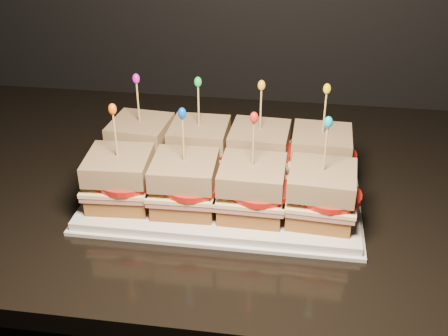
# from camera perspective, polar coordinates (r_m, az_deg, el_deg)

# --- Properties ---
(granite_slab) EXTENTS (2.24, 0.71, 0.03)m
(granite_slab) POSITION_cam_1_polar(r_m,az_deg,el_deg) (0.99, -4.86, -1.32)
(granite_slab) COLOR black
(granite_slab) RESTS_ON cabinet
(platter) EXTENTS (0.42, 0.26, 0.02)m
(platter) POSITION_cam_1_polar(r_m,az_deg,el_deg) (0.91, -0.00, -2.52)
(platter) COLOR silver
(platter) RESTS_ON granite_slab
(platter_rim) EXTENTS (0.43, 0.27, 0.01)m
(platter_rim) POSITION_cam_1_polar(r_m,az_deg,el_deg) (0.91, -0.00, -2.84)
(platter_rim) COLOR silver
(platter_rim) RESTS_ON granite_slab
(sandwich_0_bread_bot) EXTENTS (0.10, 0.10, 0.03)m
(sandwich_0_bread_bot) POSITION_cam_1_polar(r_m,az_deg,el_deg) (0.98, -8.28, 1.14)
(sandwich_0_bread_bot) COLOR brown
(sandwich_0_bread_bot) RESTS_ON platter
(sandwich_0_ham) EXTENTS (0.11, 0.10, 0.01)m
(sandwich_0_ham) POSITION_cam_1_polar(r_m,az_deg,el_deg) (0.97, -8.35, 2.01)
(sandwich_0_ham) COLOR #BC625C
(sandwich_0_ham) RESTS_ON sandwich_0_bread_bot
(sandwich_0_cheese) EXTENTS (0.11, 0.11, 0.01)m
(sandwich_0_cheese) POSITION_cam_1_polar(r_m,az_deg,el_deg) (0.96, -8.38, 2.38)
(sandwich_0_cheese) COLOR #FFEBAB
(sandwich_0_cheese) RESTS_ON sandwich_0_ham
(sandwich_0_tomato) EXTENTS (0.09, 0.09, 0.01)m
(sandwich_0_tomato) POSITION_cam_1_polar(r_m,az_deg,el_deg) (0.95, -7.81, 2.57)
(sandwich_0_tomato) COLOR red
(sandwich_0_tomato) RESTS_ON sandwich_0_cheese
(sandwich_0_bread_top) EXTENTS (0.10, 0.10, 0.03)m
(sandwich_0_bread_top) POSITION_cam_1_polar(r_m,az_deg,el_deg) (0.95, -8.50, 3.86)
(sandwich_0_bread_top) COLOR #4E280C
(sandwich_0_bread_top) RESTS_ON sandwich_0_tomato
(sandwich_0_pick) EXTENTS (0.00, 0.00, 0.09)m
(sandwich_0_pick) POSITION_cam_1_polar(r_m,az_deg,el_deg) (0.93, -8.71, 6.39)
(sandwich_0_pick) COLOR tan
(sandwich_0_pick) RESTS_ON sandwich_0_bread_top
(sandwich_0_frill) EXTENTS (0.01, 0.01, 0.02)m
(sandwich_0_frill) POSITION_cam_1_polar(r_m,az_deg,el_deg) (0.92, -8.92, 8.97)
(sandwich_0_frill) COLOR #CE13B4
(sandwich_0_frill) RESTS_ON sandwich_0_pick
(sandwich_1_bread_bot) EXTENTS (0.09, 0.09, 0.03)m
(sandwich_1_bread_bot) POSITION_cam_1_polar(r_m,az_deg,el_deg) (0.95, -2.47, 0.74)
(sandwich_1_bread_bot) COLOR brown
(sandwich_1_bread_bot) RESTS_ON platter
(sandwich_1_ham) EXTENTS (0.10, 0.10, 0.01)m
(sandwich_1_ham) POSITION_cam_1_polar(r_m,az_deg,el_deg) (0.95, -2.49, 1.62)
(sandwich_1_ham) COLOR #BC625C
(sandwich_1_ham) RESTS_ON sandwich_1_bread_bot
(sandwich_1_cheese) EXTENTS (0.10, 0.10, 0.01)m
(sandwich_1_cheese) POSITION_cam_1_polar(r_m,az_deg,el_deg) (0.94, -2.50, 2.00)
(sandwich_1_cheese) COLOR #FFEBAB
(sandwich_1_cheese) RESTS_ON sandwich_1_ham
(sandwich_1_tomato) EXTENTS (0.09, 0.09, 0.01)m
(sandwich_1_tomato) POSITION_cam_1_polar(r_m,az_deg,el_deg) (0.93, -1.85, 2.18)
(sandwich_1_tomato) COLOR red
(sandwich_1_tomato) RESTS_ON sandwich_1_cheese
(sandwich_1_bread_top) EXTENTS (0.09, 0.09, 0.03)m
(sandwich_1_bread_top) POSITION_cam_1_polar(r_m,az_deg,el_deg) (0.93, -2.54, 3.51)
(sandwich_1_bread_top) COLOR #4E280C
(sandwich_1_bread_top) RESTS_ON sandwich_1_tomato
(sandwich_1_pick) EXTENTS (0.00, 0.00, 0.09)m
(sandwich_1_pick) POSITION_cam_1_polar(r_m,az_deg,el_deg) (0.91, -2.60, 6.10)
(sandwich_1_pick) COLOR tan
(sandwich_1_pick) RESTS_ON sandwich_1_bread_top
(sandwich_1_frill) EXTENTS (0.01, 0.01, 0.02)m
(sandwich_1_frill) POSITION_cam_1_polar(r_m,az_deg,el_deg) (0.89, -2.67, 8.74)
(sandwich_1_frill) COLOR green
(sandwich_1_frill) RESTS_ON sandwich_1_pick
(sandwich_2_bread_bot) EXTENTS (0.10, 0.10, 0.03)m
(sandwich_2_bread_bot) POSITION_cam_1_polar(r_m,az_deg,el_deg) (0.94, 3.55, 0.31)
(sandwich_2_bread_bot) COLOR brown
(sandwich_2_bread_bot) RESTS_ON platter
(sandwich_2_ham) EXTENTS (0.11, 0.10, 0.01)m
(sandwich_2_ham) POSITION_cam_1_polar(r_m,az_deg,el_deg) (0.93, 3.58, 1.20)
(sandwich_2_ham) COLOR #BC625C
(sandwich_2_ham) RESTS_ON sandwich_2_bread_bot
(sandwich_2_cheese) EXTENTS (0.11, 0.10, 0.01)m
(sandwich_2_cheese) POSITION_cam_1_polar(r_m,az_deg,el_deg) (0.93, 3.59, 1.58)
(sandwich_2_cheese) COLOR #FFEBAB
(sandwich_2_cheese) RESTS_ON sandwich_2_ham
(sandwich_2_tomato) EXTENTS (0.09, 0.09, 0.01)m
(sandwich_2_tomato) POSITION_cam_1_polar(r_m,az_deg,el_deg) (0.92, 4.32, 1.76)
(sandwich_2_tomato) COLOR red
(sandwich_2_tomato) RESTS_ON sandwich_2_cheese
(sandwich_2_bread_top) EXTENTS (0.10, 0.10, 0.03)m
(sandwich_2_bread_top) POSITION_cam_1_polar(r_m,az_deg,el_deg) (0.92, 3.65, 3.11)
(sandwich_2_bread_top) COLOR #4E280C
(sandwich_2_bread_top) RESTS_ON sandwich_2_tomato
(sandwich_2_pick) EXTENTS (0.00, 0.00, 0.09)m
(sandwich_2_pick) POSITION_cam_1_polar(r_m,az_deg,el_deg) (0.90, 3.74, 5.72)
(sandwich_2_pick) COLOR tan
(sandwich_2_pick) RESTS_ON sandwich_2_bread_top
(sandwich_2_frill) EXTENTS (0.01, 0.01, 0.02)m
(sandwich_2_frill) POSITION_cam_1_polar(r_m,az_deg,el_deg) (0.88, 3.84, 8.39)
(sandwich_2_frill) COLOR #FAA619
(sandwich_2_frill) RESTS_ON sandwich_2_pick
(sandwich_3_bread_bot) EXTENTS (0.09, 0.09, 0.03)m
(sandwich_3_bread_bot) POSITION_cam_1_polar(r_m,az_deg,el_deg) (0.94, 9.64, -0.12)
(sandwich_3_bread_bot) COLOR brown
(sandwich_3_bread_bot) RESTS_ON platter
(sandwich_3_ham) EXTENTS (0.10, 0.10, 0.01)m
(sandwich_3_ham) POSITION_cam_1_polar(r_m,az_deg,el_deg) (0.93, 9.73, 0.76)
(sandwich_3_ham) COLOR #BC625C
(sandwich_3_ham) RESTS_ON sandwich_3_bread_bot
(sandwich_3_cheese) EXTENTS (0.11, 0.10, 0.01)m
(sandwich_3_cheese) POSITION_cam_1_polar(r_m,az_deg,el_deg) (0.93, 9.76, 1.14)
(sandwich_3_cheese) COLOR #FFEBAB
(sandwich_3_cheese) RESTS_ON sandwich_3_ham
(sandwich_3_tomato) EXTENTS (0.09, 0.09, 0.01)m
(sandwich_3_tomato) POSITION_cam_1_polar(r_m,az_deg,el_deg) (0.92, 10.55, 1.32)
(sandwich_3_tomato) COLOR red
(sandwich_3_tomato) RESTS_ON sandwich_3_cheese
(sandwich_3_bread_top) EXTENTS (0.10, 0.10, 0.03)m
(sandwich_3_bread_top) POSITION_cam_1_polar(r_m,az_deg,el_deg) (0.92, 9.91, 2.66)
(sandwich_3_bread_top) COLOR #4E280C
(sandwich_3_bread_top) RESTS_ON sandwich_3_tomato
(sandwich_3_pick) EXTENTS (0.00, 0.00, 0.09)m
(sandwich_3_pick) POSITION_cam_1_polar(r_m,az_deg,el_deg) (0.90, 10.16, 5.27)
(sandwich_3_pick) COLOR tan
(sandwich_3_pick) RESTS_ON sandwich_3_bread_top
(sandwich_3_frill) EXTENTS (0.01, 0.01, 0.02)m
(sandwich_3_frill) POSITION_cam_1_polar(r_m,az_deg,el_deg) (0.88, 10.42, 7.93)
(sandwich_3_frill) COLOR #EDE406
(sandwich_3_frill) RESTS_ON sandwich_3_pick
(sandwich_4_bread_bot) EXTENTS (0.10, 0.10, 0.03)m
(sandwich_4_bread_bot) POSITION_cam_1_polar(r_m,az_deg,el_deg) (0.88, -10.36, -2.62)
(sandwich_4_bread_bot) COLOR brown
(sandwich_4_bread_bot) RESTS_ON platter
(sandwich_4_ham) EXTENTS (0.11, 0.10, 0.01)m
(sandwich_4_ham) POSITION_cam_1_polar(r_m,az_deg,el_deg) (0.87, -10.46, -1.69)
(sandwich_4_ham) COLOR #BC625C
(sandwich_4_ham) RESTS_ON sandwich_4_bread_bot
(sandwich_4_cheese) EXTENTS (0.11, 0.10, 0.01)m
(sandwich_4_cheese) POSITION_cam_1_polar(r_m,az_deg,el_deg) (0.87, -10.50, -1.30)
(sandwich_4_cheese) COLOR #FFEBAB
(sandwich_4_cheese) RESTS_ON sandwich_4_ham
(sandwich_4_tomato) EXTENTS (0.09, 0.09, 0.01)m
(sandwich_4_tomato) POSITION_cam_1_polar(r_m,az_deg,el_deg) (0.85, -9.90, -1.14)
(sandwich_4_tomato) COLOR red
(sandwich_4_tomato) RESTS_ON sandwich_4_cheese
(sandwich_4_bread_top) EXTENTS (0.10, 0.10, 0.03)m
(sandwich_4_bread_top) POSITION_cam_1_polar(r_m,az_deg,el_deg) (0.85, -10.67, 0.31)
(sandwich_4_bread_top) COLOR #4E280C
(sandwich_4_bread_top) RESTS_ON sandwich_4_tomato
(sandwich_4_pick) EXTENTS (0.00, 0.00, 0.09)m
(sandwich_4_pick) POSITION_cam_1_polar(r_m,az_deg,el_deg) (0.83, -10.97, 3.06)
(sandwich_4_pick) COLOR tan
(sandwich_4_pick) RESTS_ON sandwich_4_bread_top
(sandwich_4_frill) EXTENTS (0.01, 0.01, 0.02)m
(sandwich_4_frill) POSITION_cam_1_polar(r_m,az_deg,el_deg) (0.81, -11.27, 5.89)
(sandwich_4_frill) COLOR orange
(sandwich_4_frill) RESTS_ON sandwich_4_pick
(sandwich_5_bread_bot) EXTENTS (0.09, 0.09, 0.03)m
(sandwich_5_bread_bot) POSITION_cam_1_polar(r_m,az_deg,el_deg) (0.85, -3.92, -3.18)
(sandwich_5_bread_bot) COLOR brown
(sandwich_5_bread_bot) RESTS_ON platter
(sandwich_5_ham) EXTENTS (0.10, 0.10, 0.01)m
(sandwich_5_ham) POSITION_cam_1_polar(r_m,az_deg,el_deg) (0.84, -3.96, -2.23)
(sandwich_5_ham) COLOR #BC625C
(sandwich_5_ham) RESTS_ON sandwich_5_bread_bot
(sandwich_5_cheese) EXTENTS (0.11, 0.10, 0.01)m
(sandwich_5_cheese) POSITION_cam_1_polar(r_m,az_deg,el_deg) (0.84, -3.98, -1.82)
(sandwich_5_cheese) COLOR #FFEBAB
(sandwich_5_cheese) RESTS_ON sandwich_5_ham
(sandwich_5_tomato) EXTENTS (0.09, 0.09, 0.01)m
(sandwich_5_tomato) POSITION_cam_1_polar(r_m,az_deg,el_deg) (0.83, -3.27, -1.66)
(sandwich_5_tomato) COLOR red
(sandwich_5_tomato) RESTS_ON sandwich_5_cheese
(sandwich_5_bread_top) EXTENTS (0.10, 0.10, 0.03)m
(sandwich_5_bread_top) POSITION_cam_1_polar(r_m,az_deg,el_deg) (0.83, -4.05, -0.18)
(sandwich_5_bread_top) COLOR #4E280C
(sandwich_5_bread_top) RESTS_ON sandwich_5_tomato
(sandwich_5_pick) EXTENTS (0.00, 0.00, 0.09)m
(sandwich_5_pick) POSITION_cam_1_polar(r_m,az_deg,el_deg) (0.80, -4.16, 2.64)
(sandwich_5_pick) COLOR tan
(sandwich_5_pick) RESTS_ON sandwich_5_bread_top
(sandwich_5_frill) EXTENTS (0.01, 0.01, 0.02)m
(sandwich_5_frill) POSITION_cam_1_polar(r_m,az_deg,el_deg) (0.78, -4.28, 5.57)
(sandwich_5_frill) COLOR blue
(sandwich_5_frill) RESTS_ON sandwich_5_pick
(sandwich_6_bread_bot) EXTENTS (0.09, 0.09, 0.03)m
(sandwich_6_bread_bot) POSITION_cam_1_polar(r_m,az_deg,el_deg) (0.84, 2.81, -3.71)
(sandwich_6_bread_bot) COLOR brown
(sandwich_6_bread_bot) RESTS_ON platter
(sandwich_6_ham) EXTENTS (0.10, 0.10, 0.01)m
(sandwich_6_ham) POSITION_cam_1_polar(r_m,az_deg,el_deg) (0.83, 2.84, -2.76)
(sandwich_6_ham) COLOR #BC625C
(sandwich_6_ham) RESTS_ON sandwich_6_bread_bot
(sandwich_6_cheese) EXTENTS (0.10, 0.10, 0.01)m
(sandwich_6_cheese) POSITION_cam_1_polar(r_m,az_deg,el_deg) (0.83, 2.85, -2.35)
(sandwich_6_cheese) COLOR #FFEBAB
(sandwich_6_cheese) RESTS_ON sandwich_6_ham
(sandwich_6_tomato) EXTENTS (0.09, 0.09, 0.01)m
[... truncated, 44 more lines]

